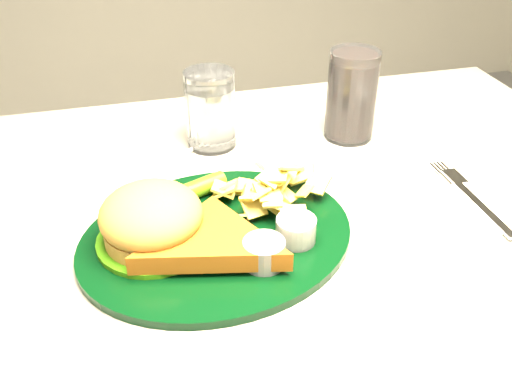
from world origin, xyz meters
TOP-DOWN VIEW (x-y plane):
  - dinner_plate at (-0.06, -0.06)m, footprint 0.41×0.37m
  - water_glass at (-0.02, 0.20)m, footprint 0.10×0.10m
  - cola_glass at (0.21, 0.17)m, footprint 0.08×0.08m
  - fork_napkin at (0.30, -0.08)m, footprint 0.13×0.17m
  - wrapped_straw at (-0.04, 0.20)m, footprint 0.20×0.20m

SIDE VIEW (x-z plane):
  - wrapped_straw at x=-0.04m, z-range 0.75..0.76m
  - fork_napkin at x=0.30m, z-range 0.75..0.76m
  - dinner_plate at x=-0.06m, z-range 0.75..0.83m
  - water_glass at x=-0.02m, z-range 0.75..0.88m
  - cola_glass at x=0.21m, z-range 0.75..0.90m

